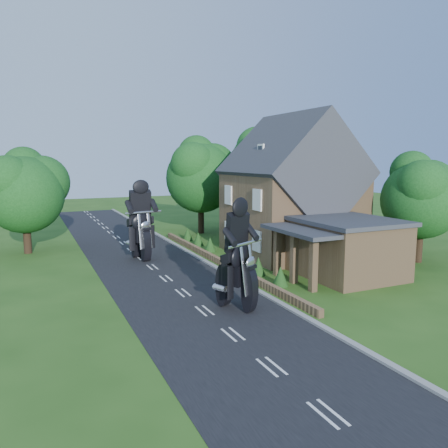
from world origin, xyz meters
name	(u,v)px	position (x,y,z in m)	size (l,w,h in m)	color
ground	(183,293)	(0.00, 0.00, 0.00)	(120.00, 120.00, 0.00)	#264D15
road	(183,293)	(0.00, 0.00, 0.01)	(7.00, 80.00, 0.02)	black
kerb	(245,284)	(3.65, 0.00, 0.06)	(0.30, 80.00, 0.12)	gray
garden_wall	(219,261)	(4.30, 5.00, 0.20)	(0.30, 22.00, 0.40)	#936E4A
house	(291,195)	(10.49, 6.00, 4.34)	(9.54, 8.64, 10.24)	#936E4A
annex	(345,247)	(9.87, -0.80, 1.77)	(7.05, 5.94, 3.44)	#936E4A
tree_annex_side	(424,193)	(17.13, 0.10, 4.69)	(5.64, 5.20, 7.48)	black
tree_house_right	(337,180)	(16.65, 8.62, 5.19)	(6.51, 6.00, 8.40)	black
tree_behind_house	(266,166)	(14.18, 16.14, 6.23)	(7.81, 7.20, 10.08)	black
tree_behind_left	(205,172)	(8.16, 17.13, 5.73)	(6.94, 6.40, 9.16)	black
tree_far_road	(30,188)	(-6.86, 14.11, 4.84)	(6.08, 5.60, 7.84)	black
shrub_a	(280,276)	(5.30, -1.00, 0.55)	(0.90, 0.90, 1.10)	#143611
shrub_b	(258,266)	(5.30, 1.50, 0.55)	(0.90, 0.90, 1.10)	#143611
shrub_c	(240,258)	(5.30, 4.00, 0.55)	(0.90, 0.90, 1.10)	#143611
shrub_d	(210,244)	(5.30, 9.00, 0.55)	(0.90, 0.90, 1.10)	#143611
shrub_e	(198,239)	(5.30, 11.50, 0.55)	(0.90, 0.90, 1.10)	#143611
shrub_f	(188,234)	(5.30, 14.00, 0.55)	(0.90, 0.90, 1.10)	#143611
motorcycle_lead	(237,293)	(1.45, -3.40, 0.78)	(0.42, 1.68, 1.56)	black
motorcycle_follow	(141,248)	(-0.08, 8.46, 0.83)	(0.45, 1.78, 1.65)	black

